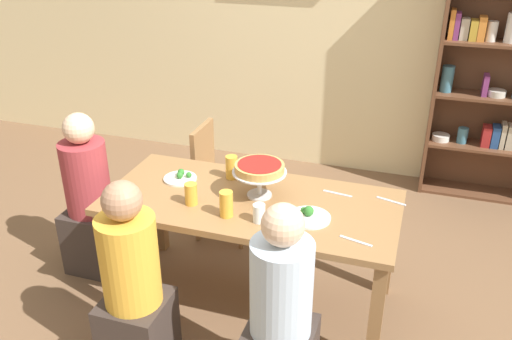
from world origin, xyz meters
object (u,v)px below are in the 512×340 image
(salad_plate_near_diner, at_px, (309,216))
(beer_glass_amber_spare, at_px, (191,194))
(diner_near_left, at_px, (134,294))
(water_glass_clear_near, at_px, (259,213))
(chair_far_left, at_px, (217,176))
(cutlery_fork_far, at_px, (338,194))
(deep_dish_pizza_stand, at_px, (260,170))
(salad_plate_far_diner, at_px, (181,177))
(cutlery_fork_near, at_px, (391,201))
(beer_glass_amber_short, at_px, (226,204))
(diner_head_west, at_px, (90,205))
(diner_near_right, at_px, (280,323))
(dining_table, at_px, (251,213))
(bookshelf, at_px, (510,68))
(cutlery_knife_near, at_px, (356,241))
(beer_glass_amber_tall, at_px, (232,167))
(water_glass_clear_far, at_px, (126,200))

(salad_plate_near_diner, distance_m, beer_glass_amber_spare, 0.69)
(diner_near_left, height_order, water_glass_clear_near, diner_near_left)
(chair_far_left, bearing_deg, cutlery_fork_far, 64.41)
(chair_far_left, distance_m, deep_dish_pizza_stand, 0.93)
(salad_plate_far_diner, distance_m, cutlery_fork_near, 1.31)
(beer_glass_amber_short, distance_m, water_glass_clear_near, 0.19)
(deep_dish_pizza_stand, relative_size, salad_plate_far_diner, 1.55)
(diner_head_west, height_order, beer_glass_amber_spare, diner_head_west)
(diner_near_right, height_order, diner_near_left, same)
(dining_table, xyz_separation_m, bookshelf, (1.52, 2.01, 0.49))
(beer_glass_amber_spare, bearing_deg, deep_dish_pizza_stand, 31.85)
(deep_dish_pizza_stand, xyz_separation_m, cutlery_knife_near, (0.63, -0.31, -0.17))
(diner_head_west, relative_size, beer_glass_amber_tall, 7.60)
(diner_head_west, bearing_deg, deep_dish_pizza_stand, 2.61)
(water_glass_clear_near, bearing_deg, beer_glass_amber_tall, 126.01)
(chair_far_left, xyz_separation_m, beer_glass_amber_short, (0.43, -0.91, 0.33))
(bookshelf, height_order, diner_near_right, bookshelf)
(diner_head_west, distance_m, cutlery_fork_near, 1.97)
(dining_table, xyz_separation_m, salad_plate_far_diner, (-0.51, 0.11, 0.11))
(diner_head_west, relative_size, salad_plate_far_diner, 5.48)
(salad_plate_near_diner, xyz_separation_m, water_glass_clear_near, (-0.25, -0.12, 0.04))
(salad_plate_far_diner, bearing_deg, cutlery_knife_near, -17.16)
(beer_glass_amber_short, relative_size, beer_glass_amber_spare, 1.16)
(beer_glass_amber_spare, relative_size, cutlery_knife_near, 0.73)
(diner_near_right, relative_size, beer_glass_amber_tall, 7.60)
(dining_table, bearing_deg, cutlery_fork_far, 25.70)
(diner_near_right, bearing_deg, diner_head_west, 65.43)
(bookshelf, height_order, beer_glass_amber_spare, bookshelf)
(bookshelf, distance_m, salad_plate_near_diner, 2.43)
(deep_dish_pizza_stand, bearing_deg, cutlery_fork_far, 20.57)
(diner_near_left, bearing_deg, water_glass_clear_near, -46.40)
(salad_plate_far_diner, bearing_deg, dining_table, -12.40)
(cutlery_fork_near, bearing_deg, dining_table, 32.56)
(diner_head_west, bearing_deg, beer_glass_amber_spare, -11.05)
(dining_table, distance_m, diner_near_left, 0.84)
(deep_dish_pizza_stand, relative_size, beer_glass_amber_short, 2.13)
(diner_near_left, relative_size, deep_dish_pizza_stand, 3.54)
(diner_near_left, xyz_separation_m, beer_glass_amber_spare, (0.09, 0.57, 0.31))
(deep_dish_pizza_stand, xyz_separation_m, cutlery_fork_far, (0.44, 0.17, -0.17))
(diner_near_right, relative_size, water_glass_clear_far, 11.60)
(chair_far_left, xyz_separation_m, cutlery_fork_far, (0.98, -0.47, 0.26))
(diner_head_west, relative_size, beer_glass_amber_short, 7.56)
(cutlery_knife_near, bearing_deg, beer_glass_amber_short, -167.92)
(deep_dish_pizza_stand, xyz_separation_m, cutlery_fork_near, (0.76, 0.17, -0.17))
(cutlery_fork_far, bearing_deg, diner_head_west, 15.91)
(cutlery_fork_far, bearing_deg, beer_glass_amber_spare, 33.98)
(diner_head_west, relative_size, water_glass_clear_far, 11.60)
(water_glass_clear_near, distance_m, cutlery_fork_far, 0.57)
(beer_glass_amber_tall, relative_size, water_glass_clear_far, 1.53)
(cutlery_fork_near, bearing_deg, salad_plate_far_diner, 21.47)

